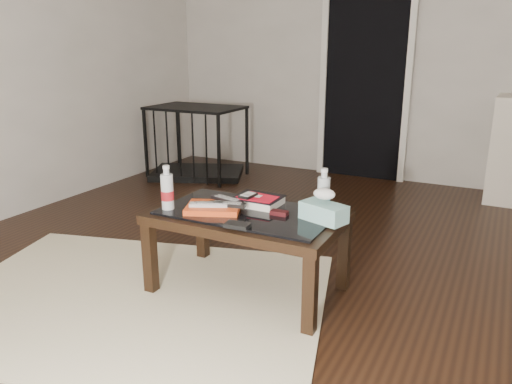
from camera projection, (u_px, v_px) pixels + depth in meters
The scene contains 17 objects.
ground at pixel (310, 281), 2.88m from camera, with size 5.00×5.00×0.00m, color black.
doorway at pixel (365, 75), 4.87m from camera, with size 0.90×0.08×2.07m.
coffee_table at pixel (248, 222), 2.66m from camera, with size 1.00×0.60×0.46m.
rug at pixel (134, 298), 2.66m from camera, with size 2.00×1.50×0.01m, color beige.
pet_crate at pixel (197, 154), 5.11m from camera, with size 1.06×0.91×0.71m.
magazines at pixel (213, 208), 2.64m from camera, with size 0.28×0.21×0.03m, color #D44114.
remote_silver at pixel (208, 204), 2.61m from camera, with size 0.20×0.05×0.02m, color #A9AAAE.
remote_black_front at pixel (227, 204), 2.62m from camera, with size 0.20×0.05×0.02m, color black.
remote_black_back at pixel (227, 199), 2.70m from camera, with size 0.20×0.05×0.02m, color black.
textbook at pixel (258, 201), 2.74m from camera, with size 0.25×0.20×0.05m, color black.
dvd_mailers at pixel (257, 197), 2.72m from camera, with size 0.19×0.14×0.01m, color red.
ipod at pixel (248, 195), 2.70m from camera, with size 0.06×0.10×0.02m, color black.
flip_phone at pixel (279, 213), 2.57m from camera, with size 0.09×0.05×0.02m, color black.
wallet at pixel (237, 225), 2.40m from camera, with size 0.12×0.07×0.02m, color black.
water_bottle_left at pixel (167, 187), 2.64m from camera, with size 0.07×0.07×0.24m, color silver.
water_bottle_right at pixel (324, 191), 2.58m from camera, with size 0.07×0.07×0.24m, color #B4BCBF.
tissue_box at pixel (324, 212), 2.48m from camera, with size 0.23×0.12×0.09m, color teal.
Camera 1 is at (0.91, -2.47, 1.31)m, focal length 35.00 mm.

